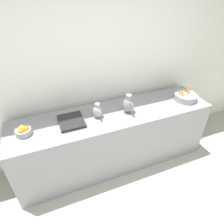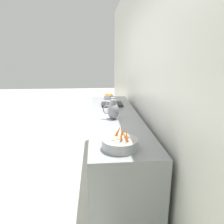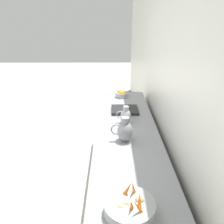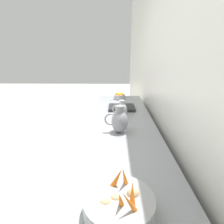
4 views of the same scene
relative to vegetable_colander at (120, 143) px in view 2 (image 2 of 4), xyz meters
The scene contains 8 objects.
ground_plane 2.07m from the vegetable_colander, 38.24° to the right, with size 16.61×16.61×0.00m, color #ADAA9E.
tile_wall_left 0.96m from the vegetable_colander, 129.86° to the right, with size 0.10×9.55×3.00m, color white.
prep_counter 1.21m from the vegetable_colander, 92.82° to the right, with size 0.67×2.71×0.89m, color gray.
vegetable_colander is the anchor object (origin of this frame).
orange_bowl 2.21m from the vegetable_colander, 91.17° to the right, with size 0.18×0.18×0.11m.
metal_pitcher_tall 0.91m from the vegetable_colander, 91.14° to the right, with size 0.21×0.15×0.25m.
metal_pitcher_short 1.33m from the vegetable_colander, 92.30° to the right, with size 0.17×0.12×0.20m.
counter_sink_basin 1.67m from the vegetable_colander, 92.22° to the right, with size 0.34×0.30×0.04m, color #232326.
Camera 2 is at (-1.24, 2.85, 1.69)m, focal length 33.65 mm.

